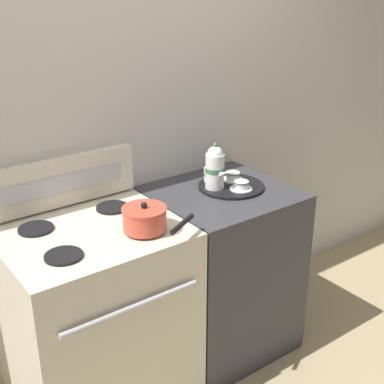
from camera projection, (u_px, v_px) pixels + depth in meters
name	position (u px, v px, depth m)	size (l,w,h in m)	color
ground_plane	(162.00, 367.00, 2.87)	(6.00, 6.00, 0.00)	tan
wall_back	(119.00, 157.00, 2.71)	(6.00, 0.05, 2.20)	beige
stove	(98.00, 319.00, 2.50)	(0.78, 0.68, 0.94)	beige
control_panel	(59.00, 183.00, 2.50)	(0.77, 0.05, 0.23)	beige
side_counter	(221.00, 270.00, 2.91)	(0.69, 0.65, 0.93)	#38383D
saucepan	(145.00, 218.00, 2.29)	(0.26, 0.31, 0.13)	#D14C38
serving_tray	(231.00, 186.00, 2.77)	(0.34, 0.34, 0.01)	black
teapot	(215.00, 167.00, 2.69)	(0.10, 0.16, 0.24)	white
teacup_left	(233.00, 176.00, 2.83)	(0.12, 0.12, 0.04)	white
teacup_right	(241.00, 185.00, 2.71)	(0.12, 0.12, 0.04)	white
creamer_jug	(209.00, 174.00, 2.81)	(0.06, 0.06, 0.08)	white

